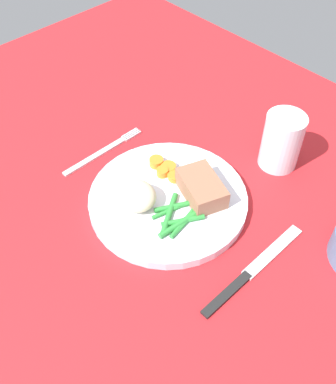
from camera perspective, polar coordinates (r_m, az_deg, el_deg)
name	(u,v)px	position (r cm, az deg, el deg)	size (l,w,h in cm)	color
dining_table	(176,196)	(73.87, 0.98, -0.46)	(120.00, 90.00, 2.00)	red
dinner_plate	(168,200)	(70.91, 0.00, -0.97)	(24.91, 24.91, 1.60)	white
meat_portion	(202,188)	(69.47, 4.26, 0.50)	(8.26, 5.29, 3.24)	#936047
mashed_potatoes	(136,196)	(68.14, -4.03, -0.45)	(6.36, 5.79, 3.66)	beige
carrot_slices	(166,169)	(73.54, -0.27, 2.87)	(6.76, 3.95, 1.28)	orange
green_beans	(178,217)	(67.21, 1.29, -3.14)	(6.79, 8.98, 0.89)	#2D8C38
fork	(103,152)	(80.28, -8.24, 5.08)	(1.44, 16.60, 0.40)	silver
knife	(252,271)	(64.91, 10.52, -9.82)	(1.70, 20.50, 0.64)	black
water_glass	(281,144)	(77.26, 14.09, 5.86)	(6.53, 6.53, 9.76)	silver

